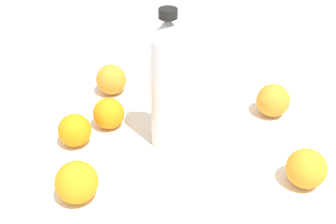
{
  "coord_description": "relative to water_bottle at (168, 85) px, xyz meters",
  "views": [
    {
      "loc": [
        0.71,
        0.17,
        0.59
      ],
      "look_at": [
        -0.02,
        0.02,
        0.08
      ],
      "focal_mm": 45.2,
      "sensor_mm": 36.0,
      "label": 1
    }
  ],
  "objects": [
    {
      "name": "water_bottle",
      "position": [
        0.0,
        0.0,
        0.0
      ],
      "size": [
        0.07,
        0.07,
        0.31
      ],
      "rotation": [
        0.0,
        0.0,
        3.37
      ],
      "color": "silver",
      "rests_on": "ground_plane"
    },
    {
      "name": "orange_4",
      "position": [
        0.05,
        -0.2,
        -0.11
      ],
      "size": [
        0.07,
        0.07,
        0.07
      ],
      "primitive_type": "sphere",
      "color": "orange",
      "rests_on": "ground_plane"
    },
    {
      "name": "orange_5",
      "position": [
        0.2,
        -0.13,
        -0.11
      ],
      "size": [
        0.08,
        0.08,
        0.08
      ],
      "primitive_type": "sphere",
      "color": "orange",
      "rests_on": "ground_plane"
    },
    {
      "name": "folded_napkin",
      "position": [
        -0.45,
        0.0,
        -0.15
      ],
      "size": [
        0.15,
        0.19,
        0.01
      ],
      "primitive_type": "cube",
      "rotation": [
        0.0,
        0.0,
        0.09
      ],
      "color": "#99BFD8",
      "rests_on": "ground_plane"
    },
    {
      "name": "orange_1",
      "position": [
        0.08,
        0.29,
        -0.11
      ],
      "size": [
        0.08,
        0.08,
        0.08
      ],
      "primitive_type": "sphere",
      "color": "orange",
      "rests_on": "ground_plane"
    },
    {
      "name": "orange_3",
      "position": [
        -0.17,
        -0.19,
        -0.11
      ],
      "size": [
        0.08,
        0.08,
        0.08
      ],
      "primitive_type": "sphere",
      "color": "orange",
      "rests_on": "ground_plane"
    },
    {
      "name": "orange_2",
      "position": [
        -0.03,
        -0.15,
        -0.11
      ],
      "size": [
        0.07,
        0.07,
        0.07
      ],
      "primitive_type": "sphere",
      "color": "orange",
      "rests_on": "ground_plane"
    },
    {
      "name": "ground_plane",
      "position": [
        0.02,
        -0.02,
        -0.15
      ],
      "size": [
        2.4,
        2.4,
        0.0
      ],
      "primitive_type": "plane",
      "color": "silver"
    },
    {
      "name": "orange_0",
      "position": [
        -0.16,
        0.23,
        -0.11
      ],
      "size": [
        0.08,
        0.08,
        0.08
      ],
      "primitive_type": "sphere",
      "color": "orange",
      "rests_on": "ground_plane"
    }
  ]
}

